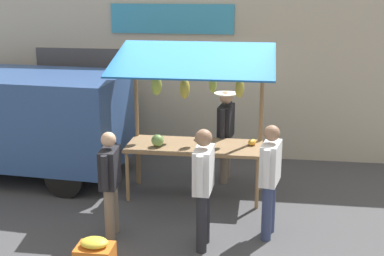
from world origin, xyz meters
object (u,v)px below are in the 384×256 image
shopper_in_grey_tee (270,174)px  produce_crate_near (95,255)px  market_stall (194,105)px  vendor_with_sunhat (226,129)px  shopper_in_striped_shirt (110,178)px  shopper_with_shopping_bag (203,180)px

shopper_in_grey_tee → produce_crate_near: shopper_in_grey_tee is taller
market_stall → vendor_with_sunhat: bearing=-122.4°
produce_crate_near → shopper_in_striped_shirt: bearing=-87.6°
shopper_with_shopping_bag → shopper_in_grey_tee: bearing=-60.3°
shopper_with_shopping_bag → shopper_in_striped_shirt: 1.31m
shopper_in_grey_tee → shopper_with_shopping_bag: bearing=128.2°
vendor_with_sunhat → shopper_in_grey_tee: size_ratio=1.01×
vendor_with_sunhat → shopper_in_grey_tee: 2.19m
shopper_in_striped_shirt → vendor_with_sunhat: bearing=-34.0°
shopper_in_striped_shirt → produce_crate_near: shopper_in_striped_shirt is taller
vendor_with_sunhat → shopper_in_grey_tee: bearing=27.7°
shopper_in_striped_shirt → produce_crate_near: (-0.04, 0.88, -0.68)m
shopper_in_grey_tee → vendor_with_sunhat: bearing=31.3°
vendor_with_sunhat → produce_crate_near: vendor_with_sunhat is taller
market_stall → shopper_with_shopping_bag: (-0.37, 1.77, -0.59)m
market_stall → shopper_with_shopping_bag: size_ratio=1.51×
shopper_with_shopping_bag → produce_crate_near: size_ratio=3.59×
market_stall → shopper_in_striped_shirt: bearing=60.1°
market_stall → shopper_with_shopping_bag: market_stall is taller
shopper_with_shopping_bag → shopper_in_striped_shirt: shopper_with_shopping_bag is taller
market_stall → vendor_with_sunhat: 1.04m
vendor_with_sunhat → shopper_in_striped_shirt: 2.74m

